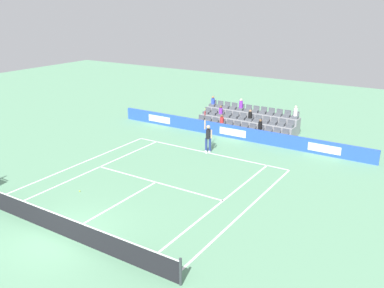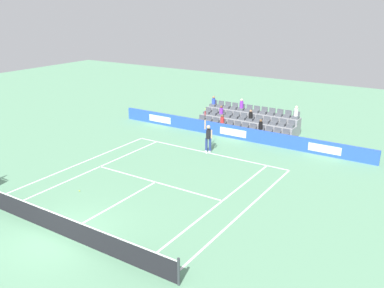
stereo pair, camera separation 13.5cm
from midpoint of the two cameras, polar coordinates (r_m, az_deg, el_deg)
ground_plane at (r=18.49m, az=-17.56°, el=-11.90°), size 80.00×80.00×0.00m
line_baseline at (r=26.76m, az=1.99°, el=-1.19°), size 10.97×0.10×0.01m
line_service at (r=22.54m, az=-5.17°, el=-5.24°), size 8.23×0.10×0.01m
line_centre_service at (r=20.37m, az=-10.70°, el=-8.28°), size 0.10×6.40×0.01m
line_singles_sideline_left at (r=24.80m, az=-13.40°, el=-3.38°), size 0.10×11.89×0.01m
line_singles_sideline_right at (r=20.15m, az=3.46°, el=-8.27°), size 0.10×11.89×0.01m
line_doubles_sideline_left at (r=25.75m, az=-15.54°, el=-2.73°), size 0.10×11.89×0.01m
line_doubles_sideline_right at (r=19.60m, az=7.01°, el=-9.21°), size 0.10×11.89×0.01m
line_centre_mark at (r=26.68m, az=1.88°, el=-1.25°), size 0.10×0.20×0.01m
sponsor_barrier at (r=29.61m, az=5.55°, el=1.67°), size 19.40×0.22×0.92m
tennis_net at (r=18.25m, az=-17.72°, el=-10.57°), size 11.97×0.10×1.07m
tennis_player at (r=26.65m, az=2.07°, el=0.97°), size 0.54×0.42×2.85m
stadium_stand at (r=31.59m, az=7.47°, el=2.87°), size 7.44×2.85×2.20m
loose_tennis_ball at (r=22.14m, az=-15.34°, el=-6.26°), size 0.07×0.07×0.07m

